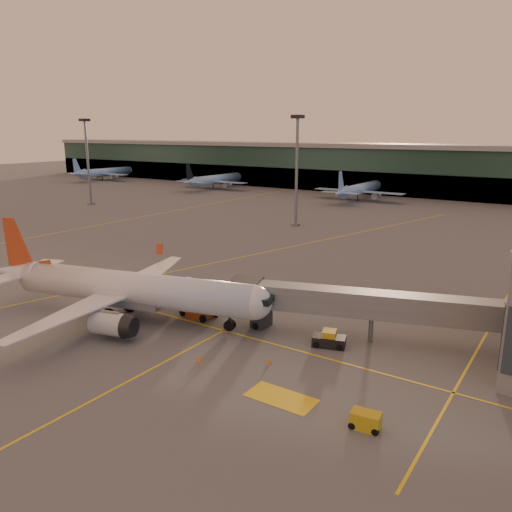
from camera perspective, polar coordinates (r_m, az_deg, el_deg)
The scene contains 15 objects.
ground at distance 57.03m, azimuth -10.83°, elevation -8.90°, with size 600.00×600.00×0.00m, color #4C4F54.
taxi_markings at distance 95.50m, azimuth 4.84°, elevation 0.71°, with size 100.12×173.00×0.01m.
terminal at distance 183.09m, azimuth 22.17°, elevation 8.92°, with size 400.00×20.00×17.60m.
mast_west_far at distance 161.50m, azimuth -18.72°, elevation 10.83°, with size 2.40×2.40×25.60m.
mast_west_near at distance 118.10m, azimuth 4.69°, elevation 10.57°, with size 2.40×2.40×25.60m.
distant_aircraft_row at distance 181.13m, azimuth 3.30°, elevation 7.09°, with size 225.00×34.00×13.00m.
main_airplane at distance 61.74m, azimuth -14.80°, elevation -3.66°, with size 37.24×33.93×11.40m.
jet_bridge at distance 54.59m, azimuth 14.74°, elevation -5.71°, with size 32.00×12.81×5.71m.
catering_truck at distance 61.15m, azimuth -6.72°, elevation -4.71°, with size 5.66×2.89×4.26m.
gpu_cart at distance 40.76m, azimuth 12.42°, elevation -17.90°, with size 2.44×1.64×1.34m.
pushback_tug at distance 53.68m, azimuth 8.35°, elevation -9.46°, with size 3.82×2.79×1.76m.
cone_nose at distance 49.62m, azimuth 1.50°, elevation -11.93°, with size 0.43×0.43×0.55m.
cone_tail at distance 78.46m, azimuth -24.12°, elevation -3.27°, with size 0.45×0.45×0.58m.
cone_wing_left at distance 75.42m, azimuth -6.41°, elevation -2.77°, with size 0.43×0.43×0.55m.
cone_fwd at distance 50.38m, azimuth -6.46°, elevation -11.57°, with size 0.48×0.48×0.61m.
Camera 1 is at (37.45, -36.93, 22.04)m, focal length 35.00 mm.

